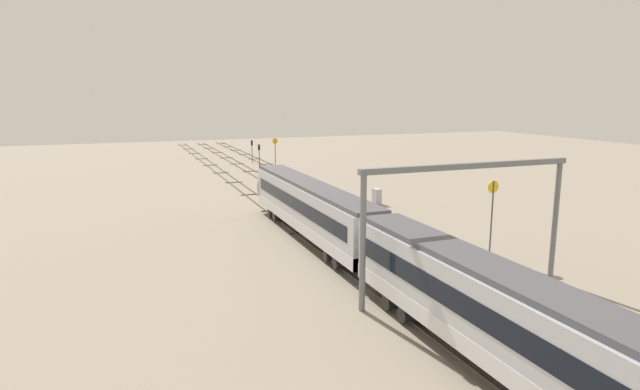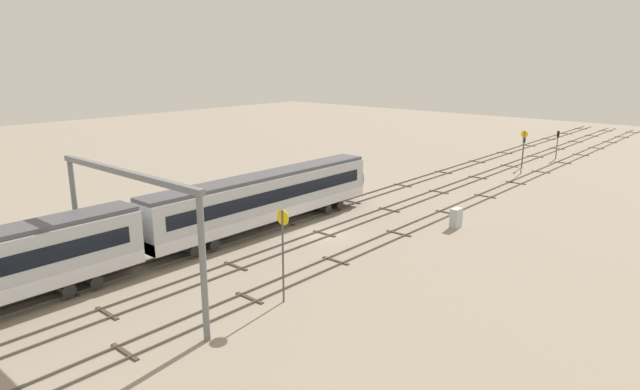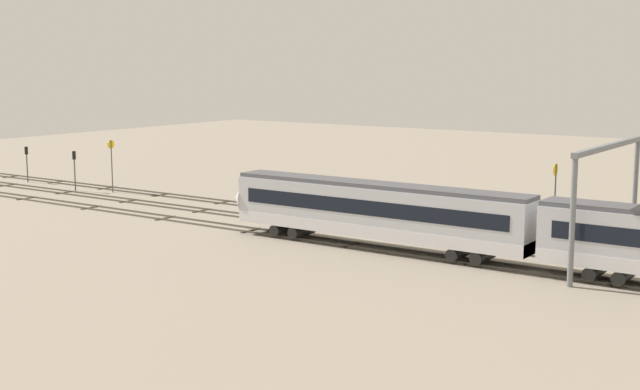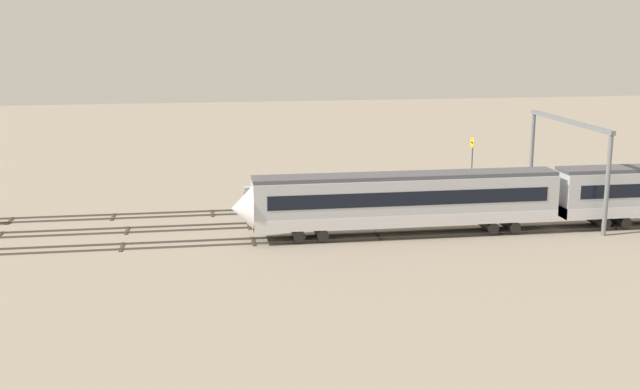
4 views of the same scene
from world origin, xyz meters
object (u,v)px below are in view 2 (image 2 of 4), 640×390
at_px(signal_light_trackside_departure, 558,140).
at_px(signal_light_trackside_approach, 524,147).
at_px(overhead_gantry, 128,207).
at_px(speed_sign_near_foreground, 283,243).
at_px(speed_sign_distant_end, 523,146).
at_px(relay_cabinet, 456,218).

bearing_deg(signal_light_trackside_departure, signal_light_trackside_approach, 172.84).
height_order(overhead_gantry, speed_sign_near_foreground, overhead_gantry).
height_order(speed_sign_distant_end, signal_light_trackside_approach, speed_sign_distant_end).
relative_size(overhead_gantry, speed_sign_distant_end, 2.63).
relative_size(speed_sign_distant_end, signal_light_trackside_departure, 1.36).
xyz_separation_m(speed_sign_near_foreground, speed_sign_distant_end, (46.92, 3.55, -0.23)).
relative_size(speed_sign_distant_end, signal_light_trackside_approach, 1.30).
bearing_deg(speed_sign_distant_end, overhead_gantry, 176.44).
xyz_separation_m(speed_sign_near_foreground, relay_cabinet, (20.75, -0.82, -2.97)).
bearing_deg(overhead_gantry, speed_sign_distant_end, -3.56).
xyz_separation_m(overhead_gantry, signal_light_trackside_departure, (67.02, -3.03, -3.33)).
relative_size(signal_light_trackside_approach, signal_light_trackside_departure, 1.04).
xyz_separation_m(speed_sign_distant_end, signal_light_trackside_departure, (14.09, 0.26, -0.87)).
xyz_separation_m(signal_light_trackside_approach, signal_light_trackside_departure, (9.89, -1.24, -0.10)).
distance_m(overhead_gantry, relay_cabinet, 28.32).
bearing_deg(speed_sign_near_foreground, signal_light_trackside_approach, 5.65).
relative_size(overhead_gantry, relay_cabinet, 8.54).
relative_size(speed_sign_near_foreground, signal_light_trackside_departure, 1.43).
relative_size(speed_sign_near_foreground, signal_light_trackside_approach, 1.37).
height_order(speed_sign_near_foreground, signal_light_trackside_departure, speed_sign_near_foreground).
distance_m(speed_sign_distant_end, signal_light_trackside_departure, 14.12).
height_order(speed_sign_near_foreground, speed_sign_distant_end, speed_sign_near_foreground).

